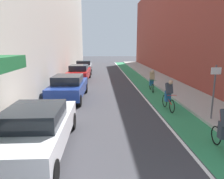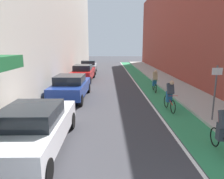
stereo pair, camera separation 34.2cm
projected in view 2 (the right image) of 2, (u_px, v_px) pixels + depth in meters
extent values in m
plane|color=#38383D|center=(112.00, 83.00, 18.86)|extent=(92.42, 92.42, 0.00)
cube|color=#2D8451|center=(142.00, 80.00, 20.88)|extent=(1.60, 42.01, 0.00)
cube|color=white|center=(133.00, 80.00, 20.86)|extent=(0.12, 42.01, 0.00)
cube|color=#A8A59E|center=(163.00, 79.00, 20.90)|extent=(2.58, 42.01, 0.14)
cube|color=#B2ADA3|center=(51.00, 8.00, 19.31)|extent=(3.00, 42.01, 13.44)
cube|color=brown|center=(185.00, 24.00, 21.78)|extent=(2.40, 38.01, 10.98)
cube|color=silver|center=(36.00, 130.00, 6.78)|extent=(1.86, 4.65, 0.70)
cube|color=black|center=(32.00, 115.00, 6.44)|extent=(1.62, 1.96, 0.55)
cylinder|color=black|center=(31.00, 121.00, 8.58)|extent=(0.22, 0.66, 0.66)
cylinder|color=black|center=(71.00, 121.00, 8.60)|extent=(0.22, 0.66, 0.66)
cylinder|color=black|center=(46.00, 172.00, 5.13)|extent=(0.22, 0.66, 0.66)
cube|color=navy|center=(71.00, 88.00, 13.38)|extent=(2.09, 4.61, 0.70)
cube|color=black|center=(70.00, 80.00, 13.04)|extent=(1.76, 1.97, 0.55)
cylinder|color=black|center=(64.00, 88.00, 15.15)|extent=(0.24, 0.67, 0.66)
cylinder|color=black|center=(88.00, 88.00, 15.12)|extent=(0.24, 0.67, 0.66)
cylinder|color=black|center=(49.00, 100.00, 11.79)|extent=(0.24, 0.67, 0.66)
cylinder|color=black|center=(81.00, 100.00, 11.76)|extent=(0.24, 0.67, 0.66)
cube|color=red|center=(83.00, 74.00, 20.15)|extent=(1.96, 4.83, 0.70)
cube|color=black|center=(83.00, 68.00, 19.79)|extent=(1.66, 2.06, 0.55)
cylinder|color=black|center=(78.00, 75.00, 22.03)|extent=(0.24, 0.67, 0.66)
cylinder|color=black|center=(94.00, 75.00, 22.00)|extent=(0.24, 0.67, 0.66)
cylinder|color=black|center=(71.00, 80.00, 18.43)|extent=(0.24, 0.67, 0.66)
cylinder|color=black|center=(90.00, 80.00, 18.41)|extent=(0.24, 0.67, 0.66)
cube|color=#9EA0A8|center=(89.00, 67.00, 25.78)|extent=(1.93, 4.60, 0.70)
cube|color=black|center=(88.00, 63.00, 25.44)|extent=(1.65, 1.95, 0.55)
cylinder|color=black|center=(83.00, 69.00, 27.51)|extent=(0.24, 0.67, 0.66)
cylinder|color=black|center=(96.00, 69.00, 27.58)|extent=(0.24, 0.67, 0.66)
cylinder|color=black|center=(81.00, 72.00, 24.13)|extent=(0.24, 0.67, 0.66)
cylinder|color=black|center=(95.00, 72.00, 24.20)|extent=(0.24, 0.67, 0.66)
torus|color=black|center=(215.00, 137.00, 7.08)|extent=(0.07, 0.65, 0.65)
cylinder|color=black|center=(223.00, 138.00, 6.52)|extent=(0.08, 0.96, 0.33)
cylinder|color=black|center=(220.00, 133.00, 6.69)|extent=(0.04, 0.12, 0.55)
cube|color=#333842|center=(222.00, 132.00, 6.60)|extent=(0.29, 0.25, 0.56)
cube|color=maroon|center=(224.00, 117.00, 6.49)|extent=(0.27, 0.28, 0.39)
torus|color=black|center=(173.00, 107.00, 10.48)|extent=(0.07, 0.68, 0.67)
torus|color=black|center=(166.00, 101.00, 11.50)|extent=(0.07, 0.68, 0.67)
cylinder|color=red|center=(170.00, 100.00, 10.94)|extent=(0.09, 0.96, 0.33)
cylinder|color=red|center=(169.00, 98.00, 11.11)|extent=(0.04, 0.12, 0.55)
cylinder|color=red|center=(173.00, 96.00, 10.44)|extent=(0.48, 0.05, 0.02)
cube|color=#1E598C|center=(169.00, 97.00, 11.01)|extent=(0.29, 0.25, 0.56)
cube|color=#333842|center=(170.00, 89.00, 10.79)|extent=(0.34, 0.41, 0.60)
sphere|color=tan|center=(172.00, 83.00, 10.57)|extent=(0.22, 0.22, 0.22)
cube|color=#4C7247|center=(170.00, 88.00, 10.91)|extent=(0.27, 0.29, 0.39)
torus|color=black|center=(156.00, 89.00, 14.96)|extent=(0.07, 0.64, 0.64)
torus|color=black|center=(153.00, 86.00, 15.99)|extent=(0.07, 0.64, 0.64)
cylinder|color=#338C3F|center=(155.00, 84.00, 15.43)|extent=(0.09, 0.96, 0.33)
cylinder|color=#338C3F|center=(154.00, 83.00, 15.60)|extent=(0.04, 0.12, 0.55)
cylinder|color=#338C3F|center=(156.00, 81.00, 14.93)|extent=(0.48, 0.05, 0.02)
cube|color=#1E598C|center=(155.00, 82.00, 15.50)|extent=(0.29, 0.25, 0.56)
cube|color=tan|center=(155.00, 76.00, 15.28)|extent=(0.34, 0.41, 0.60)
sphere|color=tan|center=(156.00, 72.00, 15.06)|extent=(0.22, 0.22, 0.22)
cube|color=maroon|center=(155.00, 76.00, 15.40)|extent=(0.27, 0.29, 0.39)
cylinder|color=#4C4C51|center=(215.00, 93.00, 9.01)|extent=(0.07, 0.07, 2.39)
cube|color=silver|center=(217.00, 71.00, 8.80)|extent=(0.44, 0.03, 0.30)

